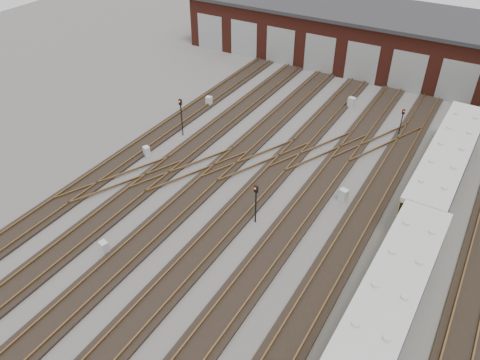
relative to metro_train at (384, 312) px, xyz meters
The scene contains 13 objects.
ground 10.44m from the metro_train, 167.45° to the right, with size 120.00×120.00×0.00m, color #444240.
track_network 10.48m from the metro_train, behind, with size 30.40×70.00×0.33m.
maintenance_shed 39.07m from the metro_train, 104.85° to the left, with size 51.00×12.50×6.35m.
metro_train is the anchor object (origin of this frame).
signal_mast_0 25.18m from the metro_train, 151.28° to the left, with size 0.28×0.26×3.64m.
signal_mast_1 11.51m from the metro_train, 154.84° to the left, with size 0.29×0.27×3.20m.
signal_mast_2 22.74m from the metro_train, 102.47° to the left, with size 0.27×0.26×2.67m.
signal_mast_3 16.47m from the metro_train, 92.20° to the left, with size 0.23×0.22×2.64m.
relay_cabinet_0 23.99m from the metro_train, 161.26° to the left, with size 0.54×0.45×0.90m, color #B3B5B8.
relay_cabinet_1 29.71m from the metro_train, 141.82° to the left, with size 0.59×0.49×0.98m, color #B3B5B8.
relay_cabinet_2 17.77m from the metro_train, behind, with size 0.56×0.47×0.93m, color #B3B5B8.
relay_cabinet_3 27.45m from the metro_train, 112.76° to the left, with size 0.67×0.56×1.11m, color #B3B5B8.
relay_cabinet_4 12.06m from the metro_train, 119.64° to the left, with size 0.61×0.51×1.02m, color #B3B5B8.
Camera 1 is at (11.49, -15.18, 22.11)m, focal length 35.00 mm.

